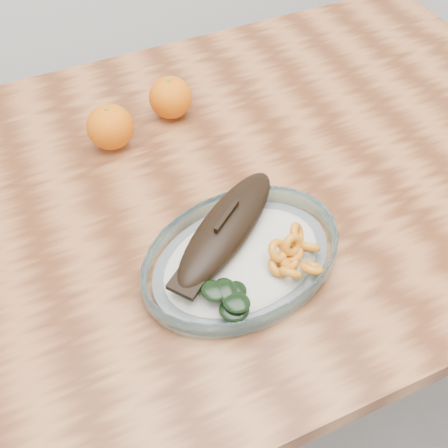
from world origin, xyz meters
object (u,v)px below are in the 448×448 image
Objects in this scene: dining_table at (235,217)px; orange_left at (110,127)px; orange_right at (171,97)px; plated_meal at (241,254)px.

orange_left is (-0.16, 0.15, 0.14)m from dining_table.
orange_left is 1.03× the size of orange_right.
dining_table is 16.07× the size of orange_right.
plated_meal is at bearing -73.63° from orange_left.
plated_meal is 7.92× the size of orange_left.
dining_table is 1.98× the size of plated_meal.
orange_left is (-0.09, 0.31, 0.02)m from plated_meal.
plated_meal reaches higher than orange_right.
dining_table is 15.66× the size of orange_left.
dining_table is 0.20m from plated_meal.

